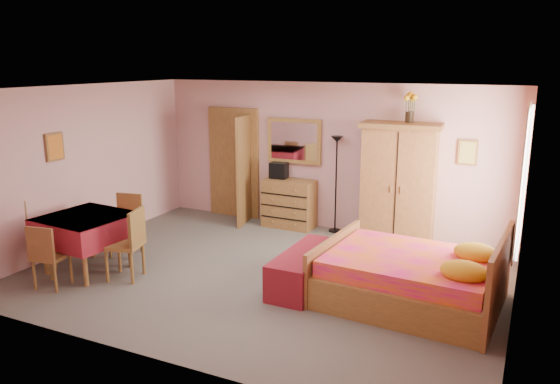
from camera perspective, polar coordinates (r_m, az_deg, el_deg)
The scene contains 23 objects.
floor at distance 7.86m, azimuth -1.61°, elevation -8.57°, with size 6.50×6.50×0.00m, color slate.
ceiling at distance 7.29m, azimuth -1.75°, elevation 10.72°, with size 6.50×6.50×0.00m, color brown.
wall_back at distance 9.72m, azimuth 5.04°, elevation 3.68°, with size 6.50×0.10×2.60m, color #D59B9A.
wall_front at distance 5.44m, azimuth -13.75°, elevation -4.63°, with size 6.50×0.10×2.60m, color #D59B9A.
wall_left at distance 9.37m, azimuth -19.70°, elevation 2.56°, with size 0.10×5.00×2.60m, color #D59B9A.
wall_right at distance 6.69m, azimuth 23.99°, elevation -2.01°, with size 0.10×5.00×2.60m, color #D59B9A.
doorway at distance 10.54m, azimuth -4.79°, elevation 2.94°, with size 1.06×0.12×2.15m, color #9E6B35.
window at distance 7.83m, azimuth 24.10°, elevation 1.24°, with size 0.08×1.40×1.95m, color white.
picture_left at distance 8.88m, azimuth -22.48°, elevation 4.38°, with size 0.04×0.32×0.42m, color orange.
picture_back at distance 9.11m, azimuth 19.02°, elevation 3.92°, with size 0.30×0.04×0.40m, color #D8BF59.
chest_of_drawers at distance 9.89m, azimuth 0.96°, elevation -1.21°, with size 0.93×0.46×0.87m, color olive.
wall_mirror at distance 9.86m, azimuth 1.49°, elevation 5.34°, with size 1.03×0.05×0.81m, color white.
stereo at distance 9.91m, azimuth -0.12°, elevation 2.26°, with size 0.31×0.23×0.29m, color black.
floor_lamp at distance 9.57m, azimuth 5.87°, elevation 0.77°, with size 0.22×0.22×1.70m, color black.
wardrobe at distance 9.12m, azimuth 12.29°, elevation 0.83°, with size 1.27×0.66×2.00m, color #A56738.
sunflower_vase at distance 8.98m, azimuth 13.43°, elevation 8.60°, with size 0.19×0.19×0.48m, color yellow.
bed at distance 7.01m, azimuth 13.46°, elevation -7.37°, with size 2.17×1.71×1.00m, color #E8167F.
bench at distance 7.39m, azimuth 2.71°, elevation -8.04°, with size 0.54×1.46×0.49m, color maroon.
dining_table at distance 8.31m, azimuth -19.44°, elevation -5.09°, with size 1.12×1.12×0.82m, color maroon.
chair_south at distance 7.91m, azimuth -22.79°, elevation -6.12°, with size 0.40×0.40×0.88m, color olive.
chair_north at distance 8.79m, azimuth -15.93°, elevation -3.42°, with size 0.43×0.43×0.94m, color #A57338.
chair_west at distance 8.83m, azimuth -23.00°, elevation -3.74°, with size 0.45×0.45×1.00m, color #976333.
chair_east at distance 7.86m, azimuth -15.97°, elevation -5.24°, with size 0.45×0.45×1.00m, color olive.
Camera 1 is at (3.31, -6.48, 2.96)m, focal length 35.00 mm.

